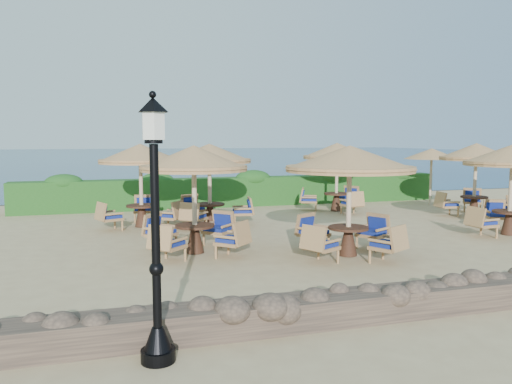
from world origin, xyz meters
name	(u,v)px	position (x,y,z in m)	size (l,w,h in m)	color
ground	(306,238)	(0.00, 0.00, 0.00)	(120.00, 120.00, 0.00)	tan
sea	(143,156)	(0.00, 70.00, 0.00)	(160.00, 160.00, 0.00)	#0C2A50
hedge	(242,191)	(0.00, 7.20, 0.60)	(18.00, 0.90, 1.20)	#184616
stone_wall	(449,296)	(0.00, -6.20, 0.22)	(15.00, 0.65, 0.44)	brown
lamp_post	(156,241)	(-4.80, -6.80, 1.55)	(0.44, 0.44, 3.31)	black
extra_parasol	(432,154)	(7.80, 5.20, 2.17)	(2.30, 2.30, 2.41)	beige
cafe_set_0	(194,181)	(-3.35, -0.94, 1.78)	(2.64, 2.64, 2.65)	beige
cafe_set_1	(349,177)	(0.15, -2.27, 1.89)	(3.10, 3.10, 2.65)	beige
cafe_set_2	(512,170)	(5.90, -1.22, 1.90)	(2.80, 2.79, 2.65)	beige
cafe_set_3	(141,169)	(-4.37, 3.20, 1.86)	(2.75, 2.74, 2.65)	beige
cafe_set_4	(210,167)	(-2.21, 2.92, 1.89)	(2.80, 2.79, 2.65)	beige
cafe_set_5	(337,163)	(3.13, 4.62, 1.88)	(2.76, 2.76, 2.65)	beige
cafe_set_6	(476,165)	(7.50, 2.18, 1.86)	(2.73, 2.76, 2.65)	beige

